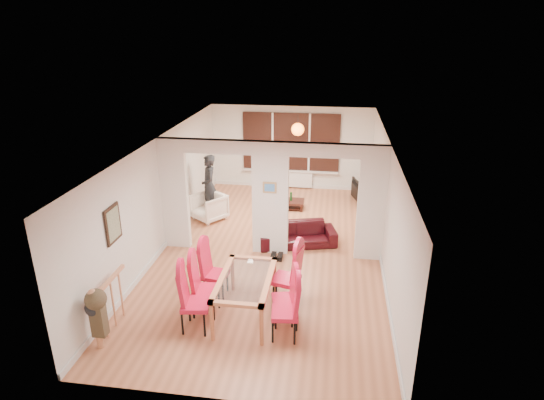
% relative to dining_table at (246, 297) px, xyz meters
% --- Properties ---
extents(floor, '(5.00, 9.00, 0.01)m').
position_rel_dining_table_xyz_m(floor, '(0.08, 2.50, -0.38)').
color(floor, '#BF724D').
rests_on(floor, ground).
extents(room_walls, '(5.00, 9.00, 2.60)m').
position_rel_dining_table_xyz_m(room_walls, '(0.08, 2.50, 0.92)').
color(room_walls, silver).
rests_on(room_walls, floor).
extents(divider_wall, '(5.00, 0.18, 2.60)m').
position_rel_dining_table_xyz_m(divider_wall, '(0.08, 2.50, 0.92)').
color(divider_wall, white).
rests_on(divider_wall, floor).
extents(bay_window_blinds, '(3.00, 0.08, 1.80)m').
position_rel_dining_table_xyz_m(bay_window_blinds, '(0.08, 6.94, 1.12)').
color(bay_window_blinds, black).
rests_on(bay_window_blinds, room_walls).
extents(radiator, '(1.40, 0.08, 0.50)m').
position_rel_dining_table_xyz_m(radiator, '(0.08, 6.90, -0.08)').
color(radiator, white).
rests_on(radiator, floor).
extents(pendant_light, '(0.36, 0.36, 0.36)m').
position_rel_dining_table_xyz_m(pendant_light, '(0.38, 5.80, 1.77)').
color(pendant_light, orange).
rests_on(pendant_light, room_walls).
extents(stair_newel, '(0.40, 1.20, 1.10)m').
position_rel_dining_table_xyz_m(stair_newel, '(-2.17, -0.70, 0.17)').
color(stair_newel, tan).
rests_on(stair_newel, floor).
extents(wall_poster, '(0.04, 0.52, 0.67)m').
position_rel_dining_table_xyz_m(wall_poster, '(-2.39, 0.10, 1.22)').
color(wall_poster, gray).
rests_on(wall_poster, room_walls).
extents(pillar_photo, '(0.30, 0.03, 0.25)m').
position_rel_dining_table_xyz_m(pillar_photo, '(0.08, 2.41, 1.22)').
color(pillar_photo, '#4C8CD8').
rests_on(pillar_photo, divider_wall).
extents(dining_table, '(0.92, 1.64, 0.77)m').
position_rel_dining_table_xyz_m(dining_table, '(0.00, 0.00, 0.00)').
color(dining_table, '#B96A44').
rests_on(dining_table, floor).
extents(dining_chair_la, '(0.52, 0.52, 1.16)m').
position_rel_dining_table_xyz_m(dining_chair_la, '(-0.76, -0.50, 0.20)').
color(dining_chair_la, red).
rests_on(dining_chair_la, floor).
extents(dining_chair_lb, '(0.48, 0.48, 1.12)m').
position_rel_dining_table_xyz_m(dining_chair_lb, '(-0.72, -0.04, 0.18)').
color(dining_chair_lb, red).
rests_on(dining_chair_lb, floor).
extents(dining_chair_lc, '(0.50, 0.50, 1.10)m').
position_rel_dining_table_xyz_m(dining_chair_lc, '(-0.69, 0.53, 0.16)').
color(dining_chair_lc, red).
rests_on(dining_chair_lc, floor).
extents(dining_chair_ra, '(0.48, 0.48, 1.10)m').
position_rel_dining_table_xyz_m(dining_chair_ra, '(0.76, -0.50, 0.17)').
color(dining_chair_ra, red).
rests_on(dining_chair_ra, floor).
extents(dining_chair_rb, '(0.50, 0.50, 1.02)m').
position_rel_dining_table_xyz_m(dining_chair_rb, '(0.69, -0.07, 0.12)').
color(dining_chair_rb, red).
rests_on(dining_chair_rb, floor).
extents(dining_chair_rc, '(0.58, 0.58, 1.18)m').
position_rel_dining_table_xyz_m(dining_chair_rc, '(0.66, 0.49, 0.21)').
color(dining_chair_rc, red).
rests_on(dining_chair_rc, floor).
extents(sofa, '(1.93, 1.15, 0.53)m').
position_rel_dining_table_xyz_m(sofa, '(0.66, 2.94, -0.12)').
color(sofa, black).
rests_on(sofa, floor).
extents(armchair, '(1.08, 1.08, 0.71)m').
position_rel_dining_table_xyz_m(armchair, '(-1.81, 4.10, -0.03)').
color(armchair, '#F2DFCD').
rests_on(armchair, floor).
extents(person, '(0.73, 0.63, 1.70)m').
position_rel_dining_table_xyz_m(person, '(-1.86, 4.39, 0.47)').
color(person, black).
rests_on(person, floor).
extents(television, '(1.03, 0.45, 0.60)m').
position_rel_dining_table_xyz_m(television, '(2.08, 6.01, -0.08)').
color(television, black).
rests_on(television, floor).
extents(coffee_table, '(1.16, 0.81, 0.24)m').
position_rel_dining_table_xyz_m(coffee_table, '(0.12, 5.18, -0.26)').
color(coffee_table, '#361812').
rests_on(coffee_table, floor).
extents(bottle, '(0.06, 0.06, 0.26)m').
position_rel_dining_table_xyz_m(bottle, '(0.28, 5.18, -0.01)').
color(bottle, '#143F19').
rests_on(bottle, coffee_table).
extents(bowl, '(0.20, 0.20, 0.05)m').
position_rel_dining_table_xyz_m(bowl, '(0.15, 5.08, -0.12)').
color(bowl, '#361812').
rests_on(bowl, coffee_table).
extents(shoes, '(0.26, 0.28, 0.11)m').
position_rel_dining_table_xyz_m(shoes, '(0.27, 2.17, -0.33)').
color(shoes, black).
rests_on(shoes, floor).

